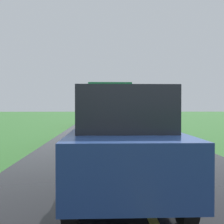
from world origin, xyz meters
The scene contains 6 objects.
ground_plane centered at (0.00, 0.00, 0.00)m, with size 200.00×200.00×0.00m, color #336B2D.
road_surface centered at (0.00, 0.00, 0.04)m, with size 6.40×120.00×0.08m, color black.
centre_line centered at (0.00, 0.00, 0.08)m, with size 0.14×108.00×0.01m, color #E0D64C.
banana_truck_near centered at (-0.30, 9.12, 1.48)m, with size 2.38×5.82×2.80m.
banana_truck_far centered at (-0.38, 20.67, 1.48)m, with size 2.38×5.83×2.80m.
following_car centered at (-0.36, 0.81, 1.07)m, with size 1.74×4.10×1.92m.
Camera 1 is at (-0.73, -4.15, 1.68)m, focal length 45.01 mm.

